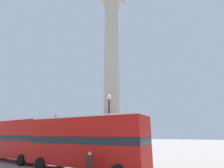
{
  "coord_description": "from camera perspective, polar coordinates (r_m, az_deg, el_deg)",
  "views": [
    {
      "loc": [
        10.62,
        -18.04,
        2.79
      ],
      "look_at": [
        0.0,
        0.0,
        8.88
      ],
      "focal_mm": 28.0,
      "sensor_mm": 36.0,
      "label": 1
    }
  ],
  "objects": [
    {
      "name": "equestrian_statue",
      "position": [
        31.34,
        -18.53,
        -17.39
      ],
      "size": [
        3.29,
        2.46,
        6.0
      ],
      "rotation": [
        0.0,
        0.0,
        -0.07
      ],
      "color": "#ADA593",
      "rests_on": "ground_plane"
    },
    {
      "name": "bus_a",
      "position": [
        14.94,
        -8.61,
        -17.78
      ],
      "size": [
        10.21,
        3.03,
        4.22
      ],
      "rotation": [
        0.0,
        0.0,
        0.03
      ],
      "color": "#B7140F",
      "rests_on": "ground_plane"
    },
    {
      "name": "bus_b",
      "position": [
        23.68,
        -28.98,
        -15.14
      ],
      "size": [
        11.18,
        3.3,
        4.41
      ],
      "rotation": [
        0.0,
        0.0,
        -0.06
      ],
      "color": "#B7140F",
      "rests_on": "ground_plane"
    },
    {
      "name": "street_lamp",
      "position": [
        17.85,
        -1.0,
        -11.59
      ],
      "size": [
        0.5,
        0.5,
        6.8
      ],
      "color": "black",
      "rests_on": "ground_plane"
    },
    {
      "name": "ground_plane",
      "position": [
        21.12,
        0.0,
        -23.81
      ],
      "size": [
        200.0,
        200.0,
        0.0
      ],
      "primitive_type": "plane",
      "color": "gray"
    },
    {
      "name": "pedestrian_near_lamp",
      "position": [
        12.25,
        -7.39,
        -24.62
      ],
      "size": [
        0.48,
        0.38,
        1.73
      ],
      "rotation": [
        0.0,
        0.0,
        3.66
      ],
      "color": "#28282D",
      "rests_on": "ground_plane"
    },
    {
      "name": "monument_column",
      "position": [
        21.8,
        0.0,
        -0.03
      ],
      "size": [
        4.6,
        4.6,
        22.93
      ],
      "color": "#ADA593",
      "rests_on": "ground_plane"
    }
  ]
}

